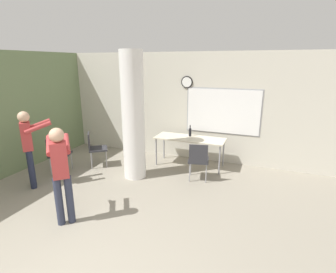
% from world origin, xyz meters
% --- Properties ---
extents(wall_left_accent, '(0.12, 7.00, 2.80)m').
position_xyz_m(wall_left_accent, '(-3.50, 2.50, 1.40)').
color(wall_left_accent, '#6B7F56').
rests_on(wall_left_accent, ground_plane).
extents(wall_back, '(8.00, 0.15, 2.80)m').
position_xyz_m(wall_back, '(0.02, 5.06, 1.40)').
color(wall_back, beige).
rests_on(wall_back, ground_plane).
extents(support_pillar, '(0.49, 0.49, 2.80)m').
position_xyz_m(support_pillar, '(-0.71, 3.38, 1.40)').
color(support_pillar, white).
rests_on(support_pillar, ground_plane).
extents(folding_table, '(1.73, 0.64, 0.73)m').
position_xyz_m(folding_table, '(0.27, 4.45, 0.68)').
color(folding_table, beige).
rests_on(folding_table, ground_plane).
extents(bottle_on_table, '(0.07, 0.07, 0.29)m').
position_xyz_m(bottle_on_table, '(0.22, 4.60, 0.84)').
color(bottle_on_table, black).
rests_on(bottle_on_table, folding_table).
extents(chair_table_right, '(0.53, 0.53, 0.87)m').
position_xyz_m(chair_table_right, '(0.69, 3.69, 0.51)').
color(chair_table_right, '#2D2D33').
rests_on(chair_table_right, ground_plane).
extents(chair_near_pillar, '(0.61, 0.61, 0.87)m').
position_xyz_m(chair_near_pillar, '(-1.93, 3.57, 0.51)').
color(chair_near_pillar, '#2D2D33').
rests_on(chair_near_pillar, ground_plane).
extents(chair_by_left_wall, '(0.57, 0.57, 0.87)m').
position_xyz_m(chair_by_left_wall, '(-2.52, 2.91, 0.51)').
color(chair_by_left_wall, '#2D2D33').
rests_on(chair_by_left_wall, ground_plane).
extents(person_playing_front, '(0.62, 0.62, 1.61)m').
position_xyz_m(person_playing_front, '(-0.90, 1.36, 0.95)').
color(person_playing_front, '#2D3347').
rests_on(person_playing_front, ground_plane).
extents(person_watching_back, '(0.61, 0.63, 1.62)m').
position_xyz_m(person_watching_back, '(-2.45, 2.14, 0.95)').
color(person_watching_back, '#1E2338').
rests_on(person_watching_back, ground_plane).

